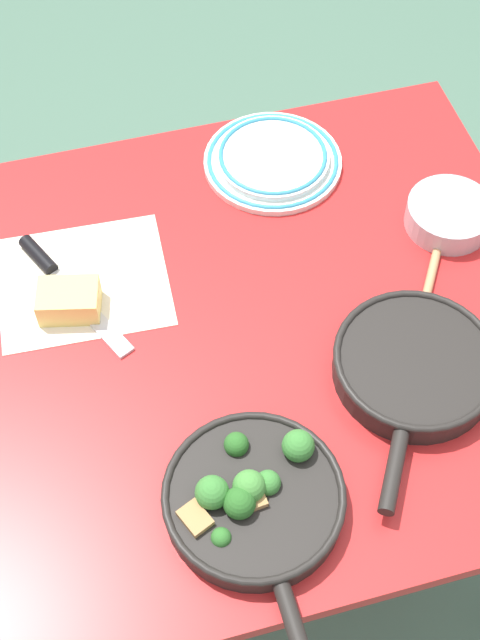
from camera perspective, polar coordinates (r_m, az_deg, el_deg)
ground_plane at (r=2.10m, az=0.00°, el=-12.02°), size 14.00×14.00×0.00m
dining_table_red at (r=1.51m, az=0.00°, el=-2.33°), size 1.07×0.94×0.75m
skillet_broccoli at (r=1.26m, az=0.84°, el=-11.30°), size 0.26×0.37×0.08m
skillet_eggs at (r=1.39m, az=11.09°, el=-2.92°), size 0.27×0.35×0.05m
wooden_spoon at (r=1.49m, az=11.75°, el=1.14°), size 0.23×0.34×0.02m
parchment_sheet at (r=1.51m, az=-10.03°, el=2.45°), size 0.29×0.25×0.00m
grater_knife at (r=1.51m, az=-11.50°, el=2.62°), size 0.15×0.28×0.02m
cheese_block at (r=1.46m, az=-10.88°, el=1.21°), size 0.11×0.09×0.05m
dinner_plate_stack at (r=1.66m, az=2.11°, el=10.24°), size 0.25×0.25×0.03m
prep_bowl_steel at (r=1.59m, az=13.23°, el=6.57°), size 0.15×0.15×0.05m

